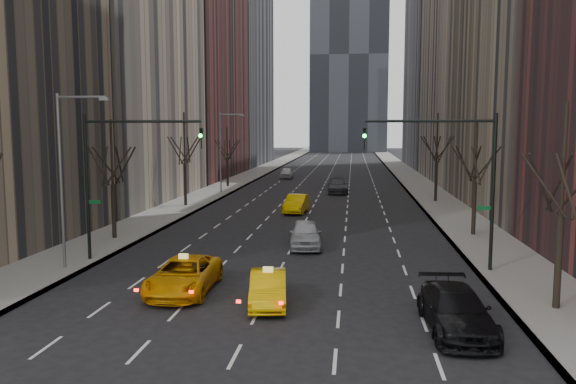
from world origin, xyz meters
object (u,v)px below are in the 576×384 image
(taxi_sedan, at_px, (268,288))
(silver_sedan_ahead, at_px, (305,234))
(parked_suv_black, at_px, (456,310))
(taxi_suv, at_px, (184,275))

(taxi_sedan, xyz_separation_m, silver_sedan_ahead, (0.56, 11.66, 0.13))
(taxi_sedan, distance_m, parked_suv_black, 7.63)
(taxi_suv, relative_size, silver_sedan_ahead, 1.14)
(taxi_suv, relative_size, parked_suv_black, 1.03)
(taxi_suv, xyz_separation_m, taxi_sedan, (4.05, -1.34, -0.08))
(parked_suv_black, bearing_deg, silver_sedan_ahead, 112.55)
(taxi_suv, relative_size, taxi_sedan, 1.31)
(taxi_suv, distance_m, parked_suv_black, 11.89)
(silver_sedan_ahead, height_order, parked_suv_black, silver_sedan_ahead)
(silver_sedan_ahead, relative_size, parked_suv_black, 0.90)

